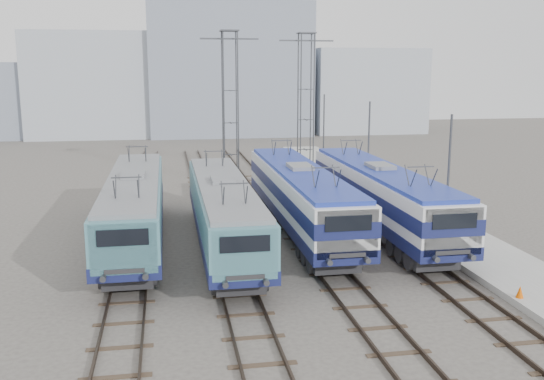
{
  "coord_description": "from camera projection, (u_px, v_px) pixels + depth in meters",
  "views": [
    {
      "loc": [
        -4.99,
        -25.33,
        9.13
      ],
      "look_at": [
        0.67,
        7.0,
        2.57
      ],
      "focal_mm": 40.0,
      "sensor_mm": 36.0,
      "label": 1
    }
  ],
  "objects": [
    {
      "name": "locomotive_center_right",
      "position": [
        301.0,
        194.0,
        33.6
      ],
      "size": [
        2.9,
        18.32,
        3.44
      ],
      "color": "#161C4E",
      "rests_on": "ground"
    },
    {
      "name": "mast_mid",
      "position": [
        368.0,
        153.0,
        41.39
      ],
      "size": [
        0.12,
        0.12,
        7.0
      ],
      "primitive_type": "cylinder",
      "color": "#3F4247",
      "rests_on": "ground"
    },
    {
      "name": "catenary_tower_east",
      "position": [
        306.0,
        100.0,
        50.07
      ],
      "size": [
        4.5,
        1.2,
        12.0
      ],
      "color": "#3F4247",
      "rests_on": "ground"
    },
    {
      "name": "mast_rear",
      "position": [
        324.0,
        135.0,
        52.98
      ],
      "size": [
        0.12,
        0.12,
        7.0
      ],
      "primitive_type": "cylinder",
      "color": "#3F4247",
      "rests_on": "ground"
    },
    {
      "name": "ground",
      "position": [
        284.0,
        277.0,
        27.1
      ],
      "size": [
        160.0,
        160.0,
        0.0
      ],
      "primitive_type": "plane",
      "color": "#514C47"
    },
    {
      "name": "mast_front",
      "position": [
        448.0,
        186.0,
        29.8
      ],
      "size": [
        0.12,
        0.12,
        7.0
      ],
      "primitive_type": "cylinder",
      "color": "#3F4247",
      "rests_on": "ground"
    },
    {
      "name": "safety_cone",
      "position": [
        520.0,
        292.0,
        23.77
      ],
      "size": [
        0.3,
        0.3,
        0.49
      ],
      "primitive_type": "cone",
      "color": "#DA5201",
      "rests_on": "platform"
    },
    {
      "name": "catenary_tower_west",
      "position": [
        230.0,
        102.0,
        47.04
      ],
      "size": [
        4.5,
        1.2,
        12.0
      ],
      "color": "#3F4247",
      "rests_on": "ground"
    },
    {
      "name": "platform",
      "position": [
        424.0,
        221.0,
        36.52
      ],
      "size": [
        4.0,
        70.0,
        0.3
      ],
      "primitive_type": "cube",
      "color": "#9E9E99",
      "rests_on": "ground"
    },
    {
      "name": "building_center",
      "position": [
        228.0,
        70.0,
        85.89
      ],
      "size": [
        22.0,
        14.0,
        18.0
      ],
      "primitive_type": "cube",
      "color": "gray",
      "rests_on": "ground"
    },
    {
      "name": "building_west",
      "position": [
        98.0,
        85.0,
        83.24
      ],
      "size": [
        18.0,
        12.0,
        14.0
      ],
      "primitive_type": "cube",
      "color": "#A3ABB6",
      "rests_on": "ground"
    },
    {
      "name": "locomotive_far_left",
      "position": [
        134.0,
        204.0,
        31.49
      ],
      "size": [
        2.83,
        17.86,
        3.36
      ],
      "color": "#161C4E",
      "rests_on": "ground"
    },
    {
      "name": "building_east",
      "position": [
        363.0,
        91.0,
        89.87
      ],
      "size": [
        16.0,
        12.0,
        12.0
      ],
      "primitive_type": "cube",
      "color": "#A3ABB6",
      "rests_on": "ground"
    },
    {
      "name": "locomotive_center_left",
      "position": [
        224.0,
        209.0,
        30.68
      ],
      "size": [
        2.74,
        17.29,
        3.25
      ],
      "color": "#161C4E",
      "rests_on": "ground"
    },
    {
      "name": "locomotive_far_right",
      "position": [
        380.0,
        193.0,
        33.97
      ],
      "size": [
        2.88,
        18.2,
        3.42
      ],
      "color": "#161C4E",
      "rests_on": "ground"
    }
  ]
}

